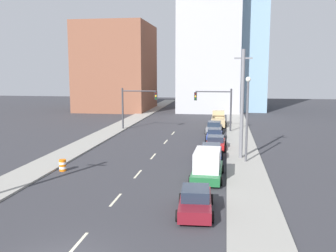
% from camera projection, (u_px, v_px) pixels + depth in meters
% --- Properties ---
extents(sidewalk_left, '(3.12, 89.17, 0.15)m').
position_uv_depth(sidewalk_left, '(131.00, 121.00, 60.48)').
color(sidewalk_left, gray).
rests_on(sidewalk_left, ground).
extents(sidewalk_right, '(3.12, 89.17, 0.15)m').
position_uv_depth(sidewalk_right, '(237.00, 123.00, 57.91)').
color(sidewalk_right, gray).
rests_on(sidewalk_right, ground).
extents(lane_stripe_at_2m, '(0.16, 2.40, 0.01)m').
position_uv_depth(lane_stripe_at_2m, '(78.00, 243.00, 17.58)').
color(lane_stripe_at_2m, beige).
rests_on(lane_stripe_at_2m, ground).
extents(lane_stripe_at_8m, '(0.16, 2.40, 0.01)m').
position_uv_depth(lane_stripe_at_8m, '(116.00, 200.00, 23.54)').
color(lane_stripe_at_8m, beige).
rests_on(lane_stripe_at_8m, ground).
extents(lane_stripe_at_14m, '(0.16, 2.40, 0.01)m').
position_uv_depth(lane_stripe_at_14m, '(138.00, 174.00, 29.43)').
color(lane_stripe_at_14m, beige).
rests_on(lane_stripe_at_14m, ground).
extents(lane_stripe_at_20m, '(0.16, 2.40, 0.01)m').
position_uv_depth(lane_stripe_at_20m, '(153.00, 156.00, 35.57)').
color(lane_stripe_at_20m, beige).
rests_on(lane_stripe_at_20m, ground).
extents(lane_stripe_at_28m, '(0.16, 2.40, 0.01)m').
position_uv_depth(lane_stripe_at_28m, '(166.00, 142.00, 42.87)').
color(lane_stripe_at_28m, beige).
rests_on(lane_stripe_at_28m, ground).
extents(lane_stripe_at_34m, '(0.16, 2.40, 0.01)m').
position_uv_depth(lane_stripe_at_34m, '(173.00, 133.00, 48.81)').
color(lane_stripe_at_34m, beige).
rests_on(lane_stripe_at_34m, ground).
extents(building_brick_left, '(14.00, 16.00, 17.57)m').
position_uv_depth(building_brick_left, '(117.00, 67.00, 77.44)').
color(building_brick_left, brown).
rests_on(building_brick_left, ground).
extents(building_office_center, '(12.00, 20.00, 26.41)m').
position_uv_depth(building_office_center, '(210.00, 46.00, 77.80)').
color(building_office_center, '#A8A8AD').
rests_on(building_office_center, ground).
extents(building_glass_right, '(13.00, 20.00, 32.66)m').
position_uv_depth(building_glass_right, '(234.00, 32.00, 80.53)').
color(building_glass_right, '#7A9EB7').
rests_on(building_glass_right, ground).
extents(traffic_signal_left, '(4.97, 0.35, 5.75)m').
position_uv_depth(traffic_signal_left, '(133.00, 102.00, 51.14)').
color(traffic_signal_left, '#38383D').
rests_on(traffic_signal_left, ground).
extents(traffic_signal_right, '(4.97, 0.35, 5.75)m').
position_uv_depth(traffic_signal_right, '(219.00, 104.00, 49.36)').
color(traffic_signal_right, '#38383D').
rests_on(traffic_signal_right, ground).
extents(utility_pole_right_mid, '(1.60, 0.32, 9.96)m').
position_uv_depth(utility_pole_right_mid, '(242.00, 104.00, 33.63)').
color(utility_pole_right_mid, slate).
rests_on(utility_pole_right_mid, ground).
extents(traffic_barrel, '(0.56, 0.56, 0.95)m').
position_uv_depth(traffic_barrel, '(63.00, 165.00, 30.28)').
color(traffic_barrel, orange).
rests_on(traffic_barrel, ground).
extents(street_lamp, '(0.44, 0.44, 7.55)m').
position_uv_depth(street_lamp, '(247.00, 113.00, 32.34)').
color(street_lamp, '#4C4C51').
rests_on(street_lamp, ground).
extents(sedan_maroon, '(2.25, 4.59, 1.46)m').
position_uv_depth(sedan_maroon, '(195.00, 201.00, 21.34)').
color(sedan_maroon, maroon).
rests_on(sedan_maroon, ground).
extents(box_truck_green, '(2.47, 5.48, 2.22)m').
position_uv_depth(box_truck_green, '(207.00, 165.00, 28.00)').
color(box_truck_green, '#1E6033').
rests_on(box_truck_green, ground).
extents(sedan_navy, '(2.17, 4.46, 1.51)m').
position_uv_depth(sedan_navy, '(211.00, 153.00, 33.80)').
color(sedan_navy, '#141E47').
rests_on(sedan_navy, ground).
extents(sedan_red, '(2.18, 4.32, 1.38)m').
position_uv_depth(sedan_red, '(216.00, 143.00, 38.82)').
color(sedan_red, red).
rests_on(sedan_red, ground).
extents(sedan_blue, '(2.04, 4.32, 1.38)m').
position_uv_depth(sedan_blue, '(215.00, 135.00, 43.86)').
color(sedan_blue, navy).
rests_on(sedan_blue, ground).
extents(sedan_gray, '(2.27, 4.55, 1.48)m').
position_uv_depth(sedan_gray, '(214.00, 128.00, 49.15)').
color(sedan_gray, slate).
rests_on(sedan_gray, ground).
extents(pickup_truck_tan, '(2.29, 5.62, 2.23)m').
position_uv_depth(pickup_truck_tan, '(218.00, 120.00, 55.16)').
color(pickup_truck_tan, tan).
rests_on(pickup_truck_tan, ground).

